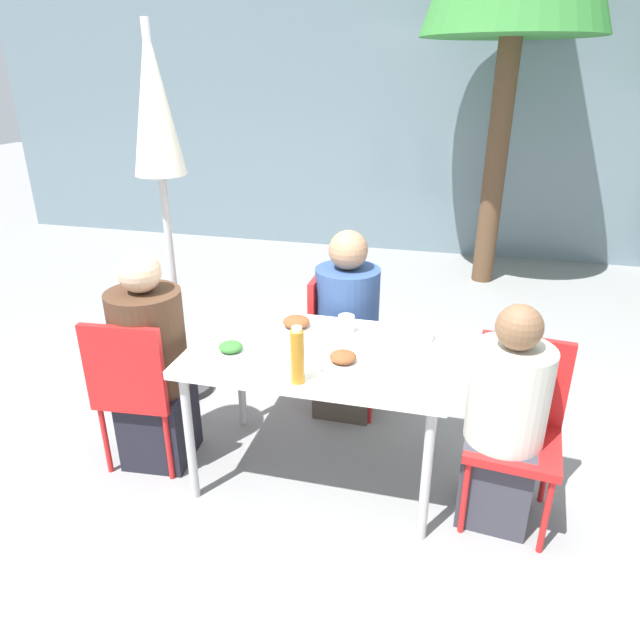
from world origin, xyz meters
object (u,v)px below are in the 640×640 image
object	(u,v)px
person_left	(152,368)
person_right	(504,425)
chair_far	(336,331)
bottle	(297,356)
drinking_cup	(346,324)
closed_umbrella	(157,137)
salad_bowl	(416,334)
chair_left	(137,383)
person_far	(347,331)
chair_right	(517,418)

from	to	relation	value
person_left	person_right	size ratio (longest dim) A/B	1.09
person_right	chair_far	world-z (taller)	person_right
bottle	drinking_cup	size ratio (longest dim) A/B	2.88
closed_umbrella	salad_bowl	bearing A→B (deg)	-13.85
chair_left	person_far	distance (m)	1.21
person_right	bottle	bearing A→B (deg)	20.88
closed_umbrella	bottle	world-z (taller)	closed_umbrella
closed_umbrella	person_far	bearing A→B (deg)	2.47
chair_left	bottle	world-z (taller)	bottle
chair_left	bottle	size ratio (longest dim) A/B	3.33
person_right	salad_bowl	world-z (taller)	person_right
closed_umbrella	drinking_cup	xyz separation A→B (m)	(1.15, -0.37, -0.83)
salad_bowl	chair_far	bearing A→B (deg)	137.41
person_right	chair_right	bearing A→B (deg)	-121.86
person_right	person_far	xyz separation A→B (m)	(-0.86, 0.73, 0.03)
person_left	salad_bowl	xyz separation A→B (m)	(1.29, 0.30, 0.21)
chair_right	salad_bowl	xyz separation A→B (m)	(-0.49, 0.24, 0.26)
chair_right	person_far	world-z (taller)	person_far
person_right	chair_far	bearing A→B (deg)	-33.57
salad_bowl	chair_right	bearing A→B (deg)	-25.88
drinking_cup	person_far	bearing A→B (deg)	100.39
chair_far	person_far	world-z (taller)	person_far
person_far	salad_bowl	distance (m)	0.64
chair_right	closed_umbrella	size ratio (longest dim) A/B	0.39
chair_right	person_far	distance (m)	1.13
chair_right	chair_far	bearing A→B (deg)	-29.12
chair_far	closed_umbrella	distance (m)	1.48
person_far	closed_umbrella	size ratio (longest dim) A/B	0.52
chair_right	closed_umbrella	world-z (taller)	closed_umbrella
person_left	drinking_cup	distance (m)	1.01
person_right	salad_bowl	bearing A→B (deg)	-29.78
person_right	drinking_cup	distance (m)	0.88
person_left	closed_umbrella	xyz separation A→B (m)	(-0.20, 0.67, 1.05)
chair_right	chair_far	xyz separation A→B (m)	(-1.00, 0.70, 0.00)
bottle	closed_umbrella	bearing A→B (deg)	138.97
person_left	person_far	distance (m)	1.12
person_far	drinking_cup	xyz separation A→B (m)	(0.08, -0.42, 0.24)
chair_far	bottle	distance (m)	1.07
person_far	bottle	bearing A→B (deg)	-0.80
chair_left	salad_bowl	world-z (taller)	chair_left
chair_left	salad_bowl	distance (m)	1.41
person_far	person_right	bearing A→B (deg)	50.07
chair_right	chair_left	bearing A→B (deg)	10.52
person_left	bottle	distance (m)	0.93
chair_far	closed_umbrella	xyz separation A→B (m)	(-0.99, -0.10, 1.10)
person_left	person_far	size ratio (longest dim) A/B	1.03
bottle	person_far	bearing A→B (deg)	88.87
chair_left	chair_right	xyz separation A→B (m)	(1.83, 0.14, 0.00)
person_far	bottle	xyz separation A→B (m)	(-0.02, -0.96, 0.32)
closed_umbrella	salad_bowl	size ratio (longest dim) A/B	13.04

